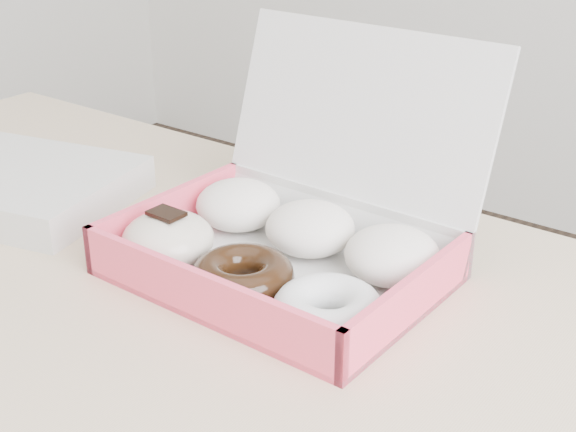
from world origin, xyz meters
The scene contains 3 objects.
table centered at (0.00, 0.00, 0.67)m, with size 1.20×0.80×0.75m.
donut_box centered at (0.11, 0.17, 0.78)m, with size 0.30×0.28×0.21m.
newspapers centered at (-0.23, 0.11, 0.77)m, with size 0.24×0.20×0.04m, color silver.
Camera 1 is at (0.53, -0.38, 1.12)m, focal length 50.00 mm.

